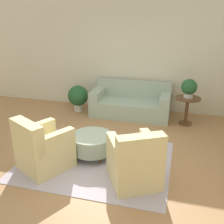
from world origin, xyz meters
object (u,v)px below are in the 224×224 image
at_px(armchair_left, 43,149).
at_px(potted_plant_on_side_table, 189,88).
at_px(potted_plant_floor, 78,96).
at_px(armchair_right, 135,162).
at_px(side_table, 187,106).
at_px(ottoman_table, 92,143).
at_px(couch, 131,104).

xyz_separation_m(armchair_left, potted_plant_on_side_table, (2.32, 2.58, 0.52)).
bearing_deg(armchair_left, potted_plant_floor, 99.74).
distance_m(armchair_right, side_table, 2.69).
bearing_deg(armchair_right, ottoman_table, 146.15).
bearing_deg(couch, potted_plant_on_side_table, -10.24).
bearing_deg(side_table, couch, 169.76).
bearing_deg(side_table, potted_plant_floor, 176.47).
bearing_deg(couch, potted_plant_floor, -176.94).
bearing_deg(potted_plant_floor, couch, 3.06).
height_order(armchair_right, ottoman_table, armchair_right).
xyz_separation_m(ottoman_table, side_table, (1.65, 1.98, 0.18)).
bearing_deg(potted_plant_floor, potted_plant_on_side_table, -3.53).
xyz_separation_m(ottoman_table, potted_plant_on_side_table, (1.65, 1.98, 0.62)).
bearing_deg(armchair_left, ottoman_table, 41.99).
relative_size(couch, armchair_left, 1.94).
height_order(armchair_right, potted_plant_on_side_table, potted_plant_on_side_table).
xyz_separation_m(armchair_left, ottoman_table, (0.66, 0.60, -0.09)).
relative_size(armchair_left, potted_plant_floor, 1.46).
relative_size(ottoman_table, side_table, 1.16).
relative_size(couch, side_table, 2.97).
bearing_deg(potted_plant_on_side_table, armchair_right, -106.46).
distance_m(armchair_left, potted_plant_on_side_table, 3.50).
height_order(couch, armchair_left, armchair_left).
bearing_deg(potted_plant_floor, armchair_right, -53.57).
bearing_deg(potted_plant_floor, armchair_left, -80.26).
bearing_deg(armchair_right, side_table, 73.54).
xyz_separation_m(couch, armchair_left, (-0.95, -2.82, 0.07)).
relative_size(armchair_right, ottoman_table, 1.31).
relative_size(armchair_left, potted_plant_on_side_table, 2.33).
bearing_deg(side_table, armchair_left, -131.98).
relative_size(side_table, potted_plant_floor, 0.95).
height_order(armchair_left, armchair_right, same).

